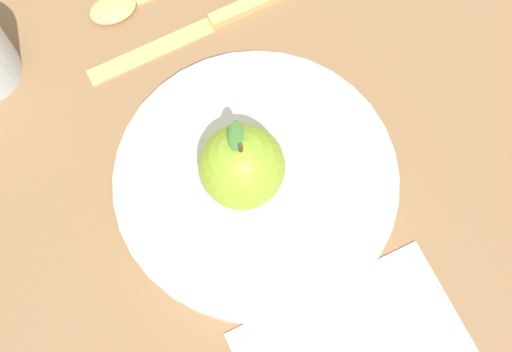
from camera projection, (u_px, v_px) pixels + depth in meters
ground_plane at (238, 156)px, 0.62m from camera, size 2.40×2.40×0.00m
dinner_plate at (256, 180)px, 0.60m from camera, size 0.25×0.25×0.02m
apple at (242, 166)px, 0.56m from camera, size 0.07×0.07×0.08m
knife at (211, 23)px, 0.66m from camera, size 0.03×0.22×0.01m
spoon at (130, 2)px, 0.67m from camera, size 0.04×0.17×0.01m
linen_napkin at (352, 345)px, 0.56m from camera, size 0.12×0.19×0.00m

